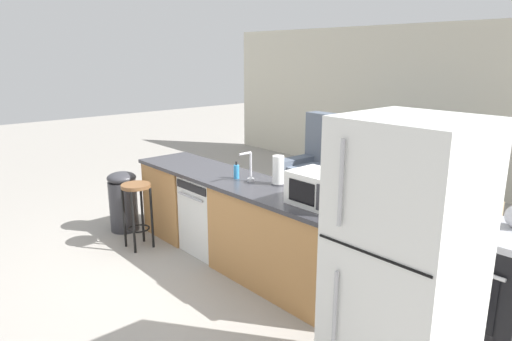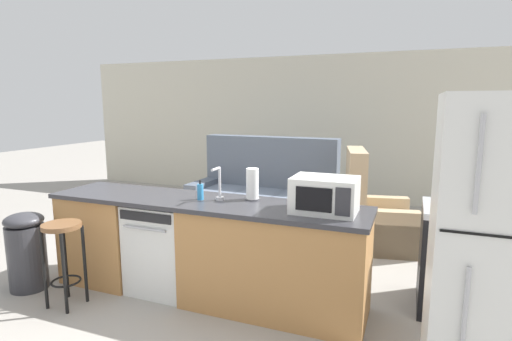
{
  "view_description": "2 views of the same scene",
  "coord_description": "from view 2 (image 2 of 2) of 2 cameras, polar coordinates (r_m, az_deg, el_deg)",
  "views": [
    {
      "loc": [
        3.59,
        -2.79,
        2.13
      ],
      "look_at": [
        -0.01,
        0.39,
        0.89
      ],
      "focal_mm": 32.0,
      "sensor_mm": 36.0,
      "label": 1
    },
    {
      "loc": [
        1.86,
        -3.03,
        1.74
      ],
      "look_at": [
        0.39,
        0.69,
        1.07
      ],
      "focal_mm": 28.0,
      "sensor_mm": 36.0,
      "label": 2
    }
  ],
  "objects": [
    {
      "name": "kettle",
      "position": [
        3.84,
        31.04,
        -3.23
      ],
      "size": [
        0.21,
        0.17,
        0.19
      ],
      "color": "#B2B2B7",
      "rests_on": "stove_range"
    },
    {
      "name": "refrigerator",
      "position": [
        2.66,
        31.51,
        -10.36
      ],
      "size": [
        0.72,
        0.73,
        1.8
      ],
      "color": "silver",
      "rests_on": "ground_plane"
    },
    {
      "name": "paper_towel_roll",
      "position": [
        3.52,
        -0.52,
        -2.01
      ],
      "size": [
        0.14,
        0.14,
        0.28
      ],
      "color": "#4C4C51",
      "rests_on": "kitchen_counter"
    },
    {
      "name": "kitchen_counter",
      "position": [
        3.68,
        -6.26,
        -11.62
      ],
      "size": [
        2.94,
        0.66,
        0.9
      ],
      "color": "#B77F47",
      "rests_on": "ground_plane"
    },
    {
      "name": "dishwasher",
      "position": [
        3.92,
        -12.73,
        -10.44
      ],
      "size": [
        0.58,
        0.61,
        0.84
      ],
      "color": "white",
      "rests_on": "ground_plane"
    },
    {
      "name": "wall_back",
      "position": [
        7.41,
        9.41,
        5.98
      ],
      "size": [
        10.0,
        0.06,
        2.6
      ],
      "color": "beige",
      "rests_on": "ground_plane"
    },
    {
      "name": "armchair",
      "position": [
        5.13,
        16.08,
        -6.6
      ],
      "size": [
        0.95,
        0.99,
        1.2
      ],
      "color": "tan",
      "rests_on": "ground_plane"
    },
    {
      "name": "ground_plane",
      "position": [
        3.96,
        -9.35,
        -16.75
      ],
      "size": [
        24.0,
        24.0,
        0.0
      ],
      "primitive_type": "plane",
      "color": "gray"
    },
    {
      "name": "microwave",
      "position": [
        3.17,
        9.79,
        -3.44
      ],
      "size": [
        0.5,
        0.37,
        0.28
      ],
      "color": "white",
      "rests_on": "kitchen_counter"
    },
    {
      "name": "trash_bin",
      "position": [
        4.4,
        -29.94,
        -9.84
      ],
      "size": [
        0.35,
        0.35,
        0.74
      ],
      "color": "#333338",
      "rests_on": "ground_plane"
    },
    {
      "name": "couch",
      "position": [
        5.74,
        1.25,
        -4.05
      ],
      "size": [
        2.03,
        0.97,
        1.27
      ],
      "color": "#515B6B",
      "rests_on": "ground_plane"
    },
    {
      "name": "sink_faucet",
      "position": [
        3.51,
        -5.32,
        -2.22
      ],
      "size": [
        0.07,
        0.18,
        0.3
      ],
      "color": "silver",
      "rests_on": "kitchen_counter"
    },
    {
      "name": "soap_bottle",
      "position": [
        3.58,
        -7.96,
        -3.0
      ],
      "size": [
        0.06,
        0.06,
        0.18
      ],
      "color": "#338CCC",
      "rests_on": "kitchen_counter"
    },
    {
      "name": "bar_stool",
      "position": [
        3.85,
        -25.84,
        -9.75
      ],
      "size": [
        0.32,
        0.32,
        0.74
      ],
      "color": "brown",
      "rests_on": "ground_plane"
    },
    {
      "name": "stove_range",
      "position": [
        3.83,
        28.13,
        -11.33
      ],
      "size": [
        0.76,
        0.68,
        0.9
      ],
      "color": "black",
      "rests_on": "ground_plane"
    }
  ]
}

